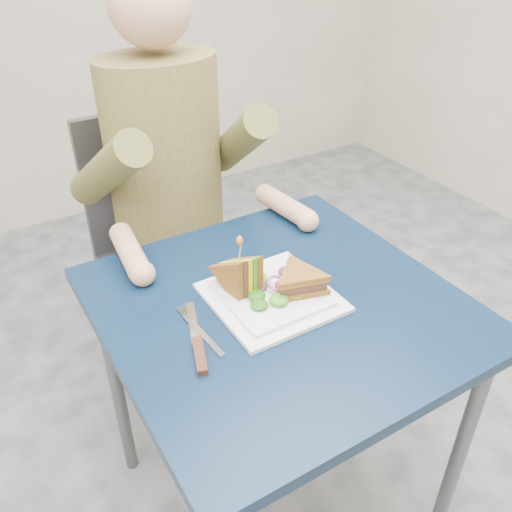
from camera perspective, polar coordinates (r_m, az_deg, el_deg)
ground at (r=1.75m, az=1.95°, el=-23.92°), size 4.00×4.00×0.00m
table at (r=1.25m, az=2.51°, el=-7.70°), size 0.75×0.75×0.73m
chair at (r=1.83m, az=-9.86°, el=2.43°), size 0.42×0.40×0.93m
diner at (r=1.57m, az=-9.56°, el=12.32°), size 0.54×0.59×0.74m
plate at (r=1.20m, az=1.65°, el=-4.23°), size 0.26×0.26×0.02m
sandwich_flat at (r=1.19m, az=4.58°, el=-2.63°), size 0.17×0.17×0.05m
sandwich_upright at (r=1.18m, az=-1.65°, el=-2.17°), size 0.09×0.14×0.14m
fork at (r=1.12m, az=-5.82°, el=-7.91°), size 0.02×0.18×0.01m
knife at (r=1.08m, az=-6.08°, el=-9.71°), size 0.09×0.22×0.02m
toothpick at (r=1.14m, az=-1.70°, el=0.43°), size 0.01×0.01×0.06m
toothpick_frill at (r=1.13m, az=-1.73°, el=1.62°), size 0.01×0.01×0.02m
lettuce_spill at (r=1.19m, az=1.61°, el=-3.10°), size 0.15×0.13×0.02m
onion_ring at (r=1.19m, az=2.15°, el=-2.88°), size 0.04×0.04×0.02m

